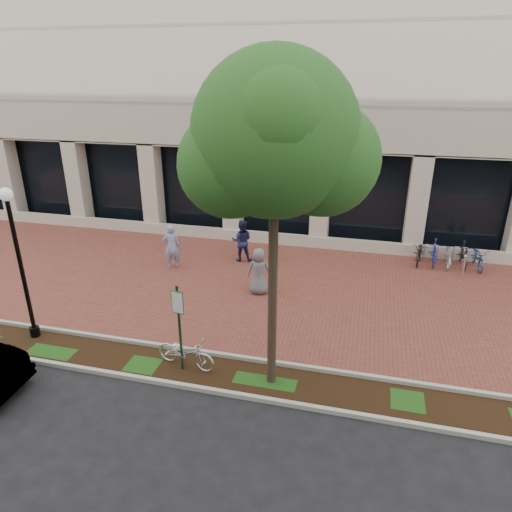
% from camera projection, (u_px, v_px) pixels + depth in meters
% --- Properties ---
extents(ground, '(120.00, 120.00, 0.00)m').
position_uv_depth(ground, '(247.00, 285.00, 16.72)').
color(ground, black).
rests_on(ground, ground).
extents(brick_plaza, '(40.00, 9.00, 0.01)m').
position_uv_depth(brick_plaza, '(247.00, 285.00, 16.72)').
color(brick_plaza, brown).
rests_on(brick_plaza, ground).
extents(planting_strip, '(40.00, 1.50, 0.01)m').
position_uv_depth(planting_strip, '(195.00, 370.00, 12.01)').
color(planting_strip, black).
rests_on(planting_strip, ground).
extents(curb_plaza_side, '(40.00, 0.12, 0.12)m').
position_uv_depth(curb_plaza_side, '(205.00, 352.00, 12.66)').
color(curb_plaza_side, '#ADAEA4').
rests_on(curb_plaza_side, ground).
extents(curb_street_side, '(40.00, 0.12, 0.12)m').
position_uv_depth(curb_street_side, '(184.00, 386.00, 11.31)').
color(curb_street_side, '#ADAEA4').
rests_on(curb_street_side, ground).
extents(near_office_building, '(40.00, 12.12, 16.00)m').
position_uv_depth(near_office_building, '(302.00, 9.00, 22.29)').
color(near_office_building, '#BEB2A2').
rests_on(near_office_building, ground).
extents(parking_sign, '(0.34, 0.07, 2.44)m').
position_uv_depth(parking_sign, '(179.00, 318.00, 11.46)').
color(parking_sign, '#153A1B').
rests_on(parking_sign, ground).
extents(lamppost, '(0.36, 0.36, 4.49)m').
position_uv_depth(lamppost, '(19.00, 257.00, 12.60)').
color(lamppost, black).
rests_on(lamppost, ground).
extents(street_tree, '(4.17, 3.47, 7.85)m').
position_uv_depth(street_tree, '(278.00, 146.00, 9.37)').
color(street_tree, '#463828').
rests_on(street_tree, ground).
extents(locked_bicycle, '(1.77, 0.87, 0.89)m').
position_uv_depth(locked_bicycle, '(186.00, 352.00, 12.00)').
color(locked_bicycle, silver).
rests_on(locked_bicycle, ground).
extents(pedestrian_left, '(0.77, 0.67, 1.79)m').
position_uv_depth(pedestrian_left, '(172.00, 246.00, 17.92)').
color(pedestrian_left, '#8296C3').
rests_on(pedestrian_left, ground).
extents(pedestrian_mid, '(0.96, 0.81, 1.74)m').
position_uv_depth(pedestrian_mid, '(242.00, 241.00, 18.57)').
color(pedestrian_mid, '#1B1D45').
rests_on(pedestrian_mid, ground).
extents(pedestrian_right, '(0.92, 0.70, 1.67)m').
position_uv_depth(pedestrian_right, '(259.00, 271.00, 15.85)').
color(pedestrian_right, slate).
rests_on(pedestrian_right, ground).
extents(bollard, '(0.12, 0.12, 0.98)m').
position_uv_depth(bollard, '(464.00, 267.00, 17.08)').
color(bollard, '#BABABF').
rests_on(bollard, ground).
extents(bike_rack_cluster, '(2.97, 1.77, 0.99)m').
position_uv_depth(bike_rack_cluster, '(449.00, 254.00, 18.29)').
color(bike_rack_cluster, black).
rests_on(bike_rack_cluster, ground).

